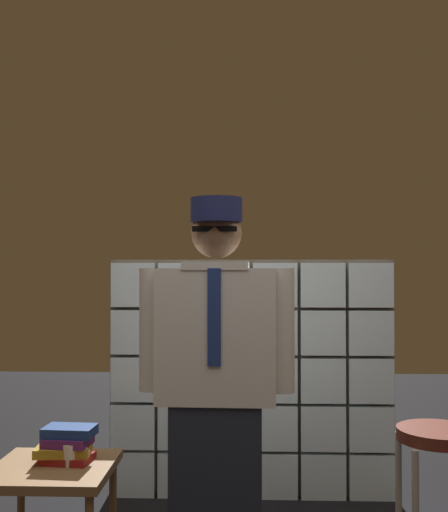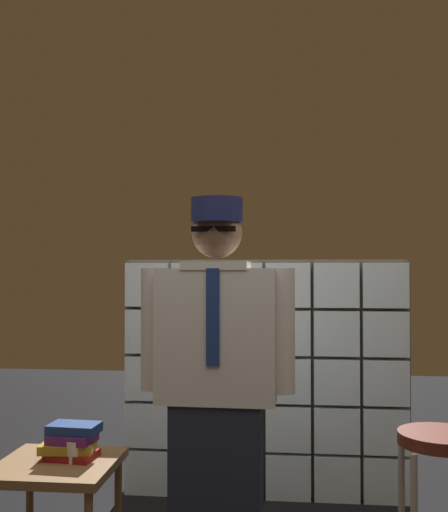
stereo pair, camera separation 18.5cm
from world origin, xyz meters
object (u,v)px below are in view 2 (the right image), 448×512
(coffee_mug, at_px, (75,451))
(book_stack, at_px, (72,442))
(bar_stool, at_px, (441,481))
(standing_person, at_px, (217,386))
(side_table, at_px, (57,478))

(coffee_mug, bearing_deg, book_stack, 127.15)
(book_stack, height_order, coffee_mug, book_stack)
(book_stack, bearing_deg, coffee_mug, -52.85)
(bar_stool, bearing_deg, standing_person, 171.12)
(side_table, relative_size, coffee_mug, 4.34)
(bar_stool, distance_m, side_table, 1.65)
(standing_person, xyz_separation_m, side_table, (-0.72, -0.01, -0.42))
(standing_person, height_order, side_table, standing_person)
(bar_stool, relative_size, book_stack, 2.88)
(side_table, bearing_deg, standing_person, 0.76)
(side_table, distance_m, coffee_mug, 0.15)
(side_table, distance_m, book_stack, 0.17)
(standing_person, bearing_deg, bar_stool, -7.23)
(standing_person, relative_size, book_stack, 6.55)
(side_table, relative_size, book_stack, 2.08)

